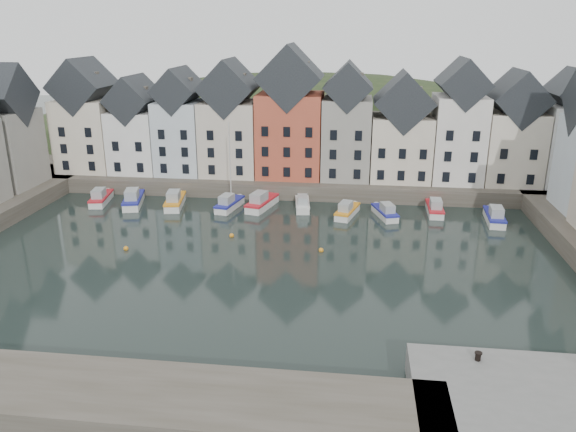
# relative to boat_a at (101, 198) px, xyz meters

# --- Properties ---
(ground) EXTENTS (260.00, 260.00, 0.00)m
(ground) POSITION_rel_boat_a_xyz_m (23.55, -18.04, -0.68)
(ground) COLOR black
(ground) RESTS_ON ground
(far_quay) EXTENTS (90.00, 16.00, 2.00)m
(far_quay) POSITION_rel_boat_a_xyz_m (23.55, 11.96, 0.32)
(far_quay) COLOR #464036
(far_quay) RESTS_ON ground
(near_quay) EXTENTS (18.00, 10.00, 2.00)m
(near_quay) POSITION_rel_boat_a_xyz_m (45.55, -38.04, 0.32)
(near_quay) COLOR #60605E
(near_quay) RESTS_ON ground
(near_wall) EXTENTS (50.00, 6.00, 2.00)m
(near_wall) POSITION_rel_boat_a_xyz_m (13.55, -40.04, 0.32)
(near_wall) COLOR #464036
(near_wall) RESTS_ON ground
(hillside) EXTENTS (153.60, 70.40, 64.00)m
(hillside) POSITION_rel_boat_a_xyz_m (23.57, 37.96, -18.64)
(hillside) COLOR black
(hillside) RESTS_ON ground
(far_terrace) EXTENTS (72.37, 8.16, 17.78)m
(far_terrace) POSITION_rel_boat_a_xyz_m (26.76, 9.96, 8.20)
(far_terrace) COLOR beige
(far_terrace) RESTS_ON far_quay
(mooring_buoys) EXTENTS (20.50, 5.50, 0.50)m
(mooring_buoys) POSITION_rel_boat_a_xyz_m (19.55, -12.71, -0.53)
(mooring_buoys) COLOR orange
(mooring_buoys) RESTS_ON ground
(boat_a) EXTENTS (2.83, 6.15, 2.27)m
(boat_a) POSITION_rel_boat_a_xyz_m (0.00, 0.00, 0.00)
(boat_a) COLOR silver
(boat_a) RESTS_ON ground
(boat_b) EXTENTS (3.59, 6.92, 2.54)m
(boat_b) POSITION_rel_boat_a_xyz_m (4.58, -0.44, 0.08)
(boat_b) COLOR silver
(boat_b) RESTS_ON ground
(boat_c) EXTENTS (3.00, 6.63, 2.45)m
(boat_c) POSITION_rel_boat_a_xyz_m (10.03, -0.28, 0.05)
(boat_c) COLOR silver
(boat_c) RESTS_ON ground
(boat_d) EXTENTS (2.88, 6.00, 11.02)m
(boat_d) POSITION_rel_boat_a_xyz_m (17.09, -0.38, 0.04)
(boat_d) COLOR silver
(boat_d) RESTS_ON ground
(boat_e) EXTENTS (3.56, 6.80, 2.50)m
(boat_e) POSITION_rel_boat_a_xyz_m (21.10, 0.40, 0.07)
(boat_e) COLOR silver
(boat_e) RESTS_ON ground
(boat_f) EXTENTS (2.36, 5.60, 2.09)m
(boat_f) POSITION_rel_boat_a_xyz_m (26.26, 0.78, -0.06)
(boat_f) COLOR silver
(boat_f) RESTS_ON ground
(boat_g) EXTENTS (3.12, 5.87, 2.15)m
(boat_g) POSITION_rel_boat_a_xyz_m (31.89, -1.38, -0.04)
(boat_g) COLOR silver
(boat_g) RESTS_ON ground
(boat_h) EXTENTS (3.26, 5.66, 2.08)m
(boat_h) POSITION_rel_boat_a_xyz_m (36.48, -1.23, -0.06)
(boat_h) COLOR silver
(boat_h) RESTS_ON ground
(boat_i) EXTENTS (1.88, 5.76, 2.20)m
(boat_i) POSITION_rel_boat_a_xyz_m (42.56, 0.93, -0.02)
(boat_i) COLOR silver
(boat_i) RESTS_ON ground
(boat_j) EXTENTS (2.29, 6.15, 2.32)m
(boat_j) POSITION_rel_boat_a_xyz_m (49.12, -1.55, 0.01)
(boat_j) COLOR silver
(boat_j) RESTS_ON ground
(mooring_bollard) EXTENTS (0.48, 0.48, 0.56)m
(mooring_bollard) POSITION_rel_boat_a_xyz_m (40.81, -34.54, 1.63)
(mooring_bollard) COLOR black
(mooring_bollard) RESTS_ON near_quay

